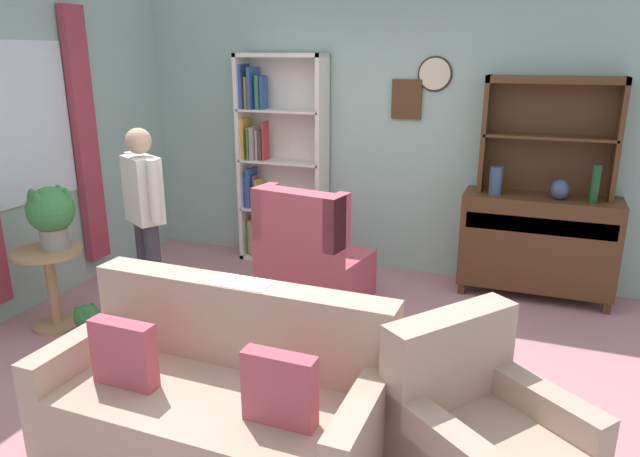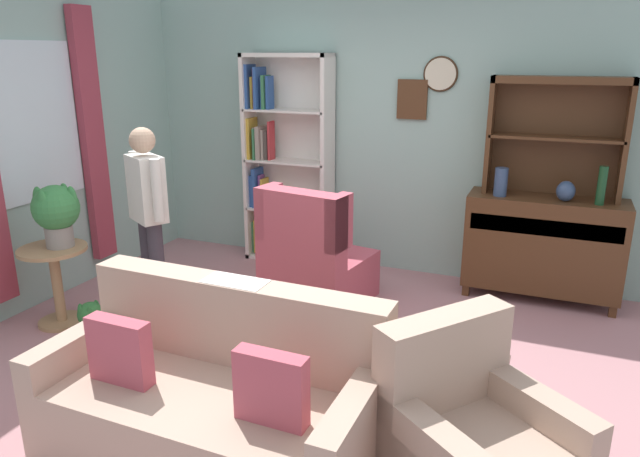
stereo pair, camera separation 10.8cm
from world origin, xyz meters
TOP-DOWN VIEW (x-y plane):
  - ground_plane at (0.00, 0.00)m, footprint 5.40×4.60m
  - wall_back at (0.00, 2.13)m, footprint 5.00×0.09m
  - wall_left at (-2.52, 0.04)m, footprint 0.16×4.20m
  - area_rug at (0.20, -0.30)m, footprint 2.40×1.97m
  - bookshelf at (-1.05, 1.95)m, footprint 0.90×0.30m
  - sideboard at (1.52, 1.86)m, footprint 1.30×0.45m
  - sideboard_hutch at (1.52, 1.97)m, footprint 1.10×0.26m
  - vase_tall at (1.13, 1.78)m, footprint 0.11×0.11m
  - vase_round at (1.65, 1.79)m, footprint 0.15×0.15m
  - bottle_wine at (1.91, 1.77)m, footprint 0.07×0.07m
  - couch_floral at (-0.02, -1.02)m, footprint 1.81×0.88m
  - armchair_floral at (1.34, -0.86)m, footprint 1.08×1.07m
  - wingback_chair at (-0.28, 0.98)m, footprint 0.90×0.92m
  - plant_stand at (-2.02, -0.15)m, footprint 0.52×0.52m
  - potted_plant_large at (-1.98, -0.10)m, footprint 0.35×0.35m
  - potted_plant_small at (-1.64, -0.22)m, footprint 0.20×0.20m
  - person_reading at (-1.41, 0.28)m, footprint 0.49×0.34m
  - coffee_table at (0.17, -0.20)m, footprint 0.80×0.50m
  - book_stack at (0.08, -0.23)m, footprint 0.21×0.17m

SIDE VIEW (x-z plane):
  - ground_plane at x=0.00m, z-range -0.02..0.00m
  - area_rug at x=0.20m, z-range 0.00..0.01m
  - potted_plant_small at x=-1.64m, z-range 0.02..0.30m
  - armchair_floral at x=1.34m, z-range -0.15..0.73m
  - couch_floral at x=-0.02m, z-range -0.14..0.76m
  - coffee_table at x=0.17m, z-range 0.14..0.56m
  - wingback_chair at x=-0.28m, z-range -0.14..0.91m
  - plant_stand at x=-2.02m, z-range 0.08..0.72m
  - book_stack at x=0.08m, z-range 0.42..0.50m
  - sideboard at x=1.52m, z-range 0.05..0.97m
  - person_reading at x=-1.41m, z-range 0.13..1.69m
  - potted_plant_large at x=-1.98m, z-range 0.69..1.18m
  - vase_round at x=1.65m, z-range 0.92..1.09m
  - bookshelf at x=-1.05m, z-range -0.02..2.08m
  - vase_tall at x=1.13m, z-range 0.92..1.16m
  - bottle_wine at x=1.91m, z-range 0.92..1.24m
  - wall_left at x=-2.52m, z-range 0.00..2.80m
  - wall_back at x=0.00m, z-range 0.00..2.80m
  - sideboard_hutch at x=1.52m, z-range 1.06..2.06m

